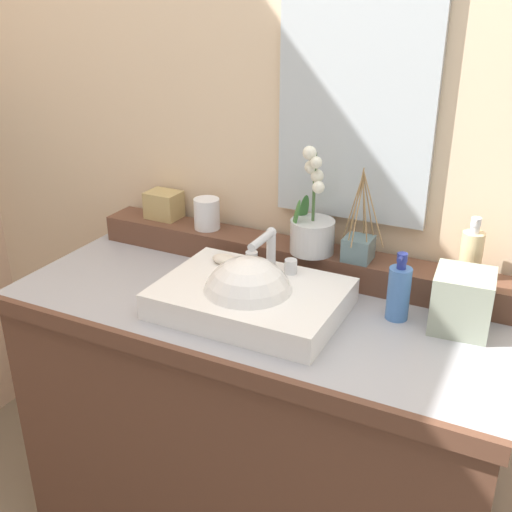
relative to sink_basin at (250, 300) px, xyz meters
name	(u,v)px	position (x,y,z in m)	size (l,w,h in m)	color
wall_back	(323,58)	(-0.01, 0.44, 0.52)	(3.23, 0.20, 2.77)	beige
vanity_cabinet	(258,434)	(-0.01, 0.06, -0.45)	(1.26, 0.57, 0.84)	brown
back_ledge	(292,257)	(-0.01, 0.27, 0.01)	(1.19, 0.11, 0.08)	brown
sink_basin	(250,300)	(0.00, 0.00, 0.00)	(0.44, 0.32, 0.26)	white
soap_bar	(225,259)	(-0.12, 0.10, 0.04)	(0.07, 0.04, 0.02)	beige
potted_plant	(312,227)	(0.06, 0.24, 0.11)	(0.12, 0.12, 0.29)	silver
soap_dispenser	(471,253)	(0.46, 0.28, 0.11)	(0.05, 0.06, 0.15)	beige
tumbler_cup	(207,214)	(-0.28, 0.27, 0.09)	(0.07, 0.07, 0.09)	white
reed_diffuser	(358,247)	(0.19, 0.25, 0.08)	(0.11, 0.09, 0.25)	slate
trinket_box	(164,205)	(-0.44, 0.29, 0.08)	(0.10, 0.08, 0.08)	tan
lotion_bottle	(399,292)	(0.33, 0.13, 0.04)	(0.05, 0.06, 0.17)	#4776BB
tissue_box	(462,301)	(0.47, 0.15, 0.04)	(0.13, 0.13, 0.14)	#97A08A
mirror	(355,102)	(0.13, 0.33, 0.43)	(0.41, 0.02, 0.61)	silver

